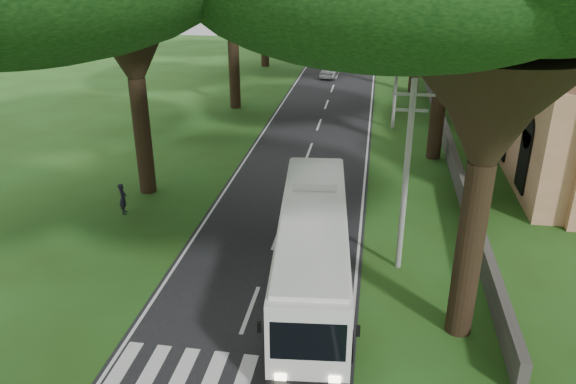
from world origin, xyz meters
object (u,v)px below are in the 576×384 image
(pole_near, at_px, (406,175))
(distant_car_b, at_px, (320,52))
(coach_bus, at_px, (313,248))
(pedestrian, at_px, (123,199))
(pole_mid, at_px, (397,72))
(distant_car_a, at_px, (329,70))
(distant_car_c, at_px, (371,42))
(pole_far, at_px, (393,33))

(pole_near, distance_m, distant_car_b, 48.96)
(coach_bus, relative_size, distant_car_b, 2.89)
(coach_bus, height_order, pedestrian, coach_bus)
(pole_near, bearing_deg, coach_bus, -145.58)
(pole_mid, bearing_deg, pedestrian, -128.94)
(distant_car_a, distance_m, distant_car_c, 19.31)
(distant_car_a, bearing_deg, distant_car_c, -98.35)
(pole_mid, height_order, pole_far, same)
(coach_bus, xyz_separation_m, distant_car_b, (-5.03, 50.42, -1.17))
(coach_bus, distance_m, distant_car_c, 58.34)
(pole_far, height_order, distant_car_b, pole_far)
(pole_near, xyz_separation_m, pole_mid, (0.00, 20.00, 0.00))
(distant_car_b, height_order, distant_car_c, distant_car_c)
(pole_mid, xyz_separation_m, distant_car_c, (-2.50, 36.00, -3.41))
(pole_mid, distance_m, distant_car_a, 18.53)
(pole_near, distance_m, coach_bus, 4.70)
(pole_mid, distance_m, coach_bus, 22.69)
(pole_far, relative_size, coach_bus, 0.66)
(pole_far, distance_m, distant_car_a, 7.76)
(pole_far, distance_m, distant_car_b, 12.18)
(coach_bus, bearing_deg, pole_near, 29.06)
(pole_near, bearing_deg, distant_car_b, 99.92)
(pole_near, height_order, pole_far, same)
(pole_far, bearing_deg, pole_mid, -90.00)
(coach_bus, distance_m, distant_car_b, 50.69)
(distant_car_c, bearing_deg, pole_far, 98.13)
(distant_car_a, bearing_deg, pole_far, -152.11)
(pole_far, height_order, distant_car_c, pole_far)
(distant_car_c, bearing_deg, distant_car_a, 77.90)
(pole_near, relative_size, pedestrian, 4.99)
(pole_far, xyz_separation_m, distant_car_c, (-2.50, 16.00, -3.41))
(pole_near, distance_m, distant_car_a, 37.77)
(pole_near, xyz_separation_m, distant_car_a, (-6.30, 37.08, -3.47))
(pole_near, distance_m, pedestrian, 14.38)
(pole_mid, xyz_separation_m, coach_bus, (-3.38, -22.32, -2.29))
(pole_mid, relative_size, pole_far, 1.00)
(distant_car_a, bearing_deg, coach_bus, 97.23)
(pole_mid, bearing_deg, coach_bus, -98.62)
(distant_car_b, bearing_deg, pole_near, -96.35)
(distant_car_a, relative_size, distant_car_b, 0.95)
(pole_mid, bearing_deg, distant_car_b, 106.66)
(distant_car_c, relative_size, pedestrian, 3.18)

